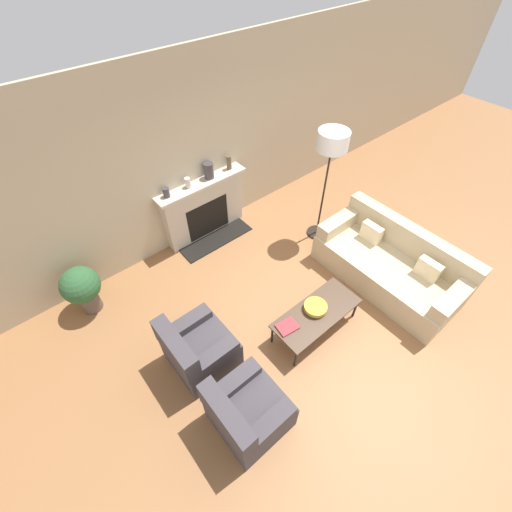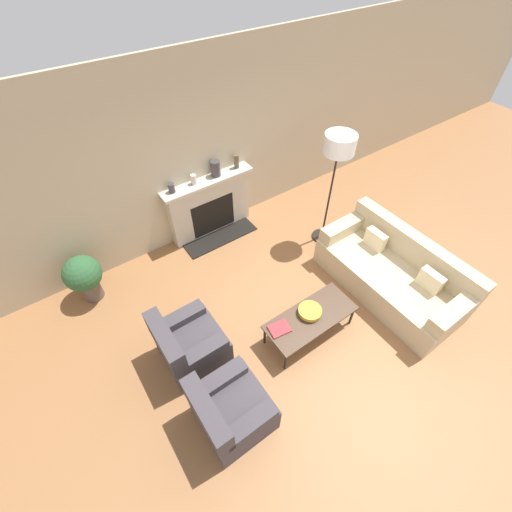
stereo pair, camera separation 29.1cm
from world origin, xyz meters
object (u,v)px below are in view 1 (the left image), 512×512
Objects in this scene: mantel_vase_left at (166,192)px; armchair_far at (198,350)px; bowl at (315,307)px; floor_lamp at (332,148)px; mantel_vase_center_left at (188,183)px; book at (287,327)px; mantel_vase_right at (229,162)px; potted_plant at (82,287)px; coffee_table at (317,314)px; couch at (390,265)px; mantel_vase_center_right at (209,171)px; armchair_near at (247,412)px; fireplace at (205,209)px.

armchair_far is at bearing -113.67° from mantel_vase_left.
armchair_far is 5.76× the size of mantel_vase_left.
floor_lamp is at bearing 41.16° from bowl.
book is at bearing -95.06° from mantel_vase_center_left.
book is 1.26× the size of mantel_vase_right.
mantel_vase_right is 2.85m from potted_plant.
mantel_vase_right is (-0.89, 1.28, -0.48)m from floor_lamp.
coffee_table is at bearing -2.74° from book.
couch is at bearing -102.87° from armchair_far.
coffee_table is 8.36× the size of mantel_vase_left.
mantel_vase_center_right is 1.11× the size of mantel_vase_right.
mantel_vase_left is at bearing 180.00° from mantel_vase_right.
armchair_near is 0.95m from armchair_far.
coffee_table is 3.18m from potted_plant.
mantel_vase_center_left is at bearing 175.94° from fireplace.
coffee_table is at bearing -93.43° from couch.
coffee_table is 4.05× the size of bowl.
mantel_vase_center_right is at bearing -29.01° from armchair_near.
mantel_vase_center_left is at bearing 180.00° from mantel_vase_center_right.
coffee_table is 2.75m from mantel_vase_right.
armchair_far is (-2.96, 0.68, 0.00)m from couch.
mantel_vase_center_left is at bearing 95.47° from bowl.
fireplace is 0.65m from mantel_vase_center_left.
bowl is 2.63m from mantel_vase_center_left.
book is 2.82m from potted_plant.
couch is at bearing -5.39° from bowl.
bowl is (1.48, -0.54, 0.12)m from armchair_far.
couch is 3.27m from mantel_vase_center_left.
couch is 2.95m from mantel_vase_right.
potted_plant is (-1.97, -0.28, -0.65)m from mantel_vase_center_left.
mantel_vase_center_right reaches higher than fireplace.
couch is 2.52× the size of armchair_near.
mantel_vase_center_right is at bearing -153.46° from couch.
fireplace is at bearing 88.59° from book.
floor_lamp is 2.16m from mantel_vase_center_left.
armchair_near is 2.76m from potted_plant.
armchair_near is 0.44× the size of floor_lamp.
armchair_near is 3.67m from mantel_vase_right.
coffee_table is 7.83× the size of mantel_vase_center_left.
book is (1.02, 0.45, 0.09)m from armchair_near.
fireplace is 6.15× the size of mantel_vase_center_right.
fireplace is 2.24m from floor_lamp.
potted_plant is at bearing -122.84° from couch.
mantel_vase_center_left is (0.37, 0.00, 0.01)m from mantel_vase_left.
bowl is 2.24m from floor_lamp.
bowl is at bearing -74.35° from armchair_near.
mantel_vase_center_left is (-0.24, 2.53, 0.68)m from bowl.
book is 0.15× the size of floor_lamp.
mantel_vase_center_left is at bearing 180.00° from mantel_vase_right.
floor_lamp reaches higher than couch.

